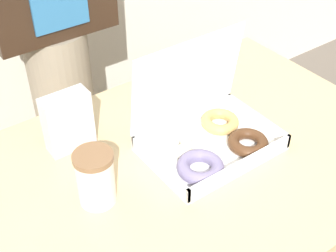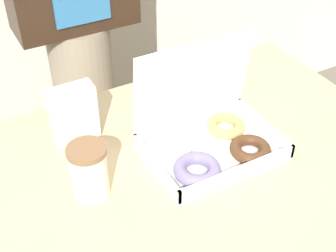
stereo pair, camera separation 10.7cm
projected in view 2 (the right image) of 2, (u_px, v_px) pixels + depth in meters
table at (196, 252)px, 1.37m from camera, size 1.02×0.74×0.76m
donut_box at (208, 137)px, 1.12m from camera, size 0.32×0.24×0.26m
coffee_cup at (89, 171)px, 1.00m from camera, size 0.09×0.09×0.13m
napkin_holder at (73, 114)px, 1.14m from camera, size 0.11×0.05×0.15m
person_customer at (74, 8)px, 1.47m from camera, size 0.38×0.22×1.62m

